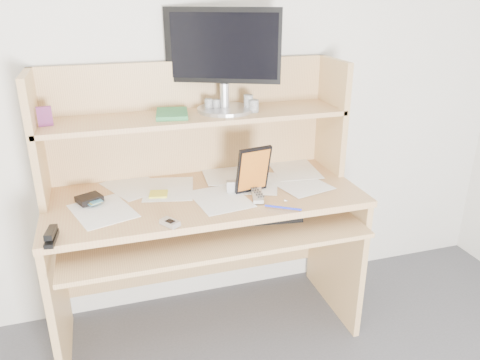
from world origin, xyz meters
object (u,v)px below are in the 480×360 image
object	(u,v)px
monitor	(223,57)
tv_remote	(257,195)
desk	(202,198)
keyboard	(251,215)
game_case	(253,170)

from	to	relation	value
monitor	tv_remote	bearing A→B (deg)	-53.34
desk	keyboard	world-z (taller)	desk
keyboard	monitor	size ratio (longest dim) A/B	0.93
keyboard	monitor	bearing A→B (deg)	106.12
tv_remote	monitor	xyz separation A→B (m)	(-0.07, 0.30, 0.56)
keyboard	desk	bearing A→B (deg)	143.29
desk	game_case	xyz separation A→B (m)	(0.21, -0.14, 0.17)
tv_remote	monitor	size ratio (longest dim) A/B	0.33
desk	game_case	distance (m)	0.30
tv_remote	game_case	distance (m)	0.11
tv_remote	desk	bearing A→B (deg)	152.75
desk	keyboard	bearing A→B (deg)	-44.93
game_case	monitor	world-z (taller)	monitor
tv_remote	game_case	bearing A→B (deg)	109.90
tv_remote	monitor	world-z (taller)	monitor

